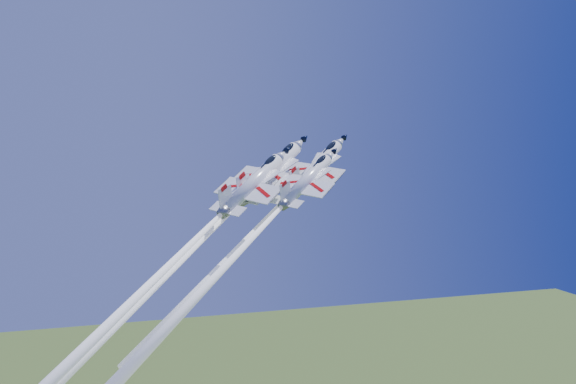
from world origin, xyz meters
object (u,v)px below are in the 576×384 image
object	(u,v)px
jet_lead	(260,227)
jet_slot	(150,283)
jet_right	(243,248)
jet_left	(157,284)

from	to	relation	value
jet_lead	jet_slot	xyz separation A→B (m)	(-16.39, -8.89, -5.42)
jet_lead	jet_right	world-z (taller)	jet_lead
jet_right	jet_slot	world-z (taller)	jet_slot
jet_right	jet_slot	bearing A→B (deg)	-126.43
jet_left	jet_right	distance (m)	12.30
jet_slot	jet_right	bearing A→B (deg)	53.57
jet_lead	jet_right	distance (m)	10.26
jet_lead	jet_left	bearing A→B (deg)	-105.55
jet_right	jet_lead	bearing A→B (deg)	117.73
jet_left	jet_slot	world-z (taller)	jet_left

